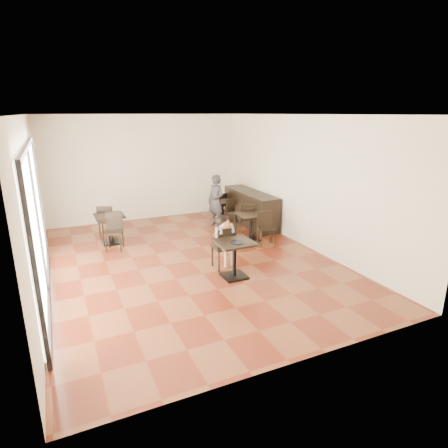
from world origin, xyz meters
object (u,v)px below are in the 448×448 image
child_table (234,259)px  child_chair (223,247)px  chair_mid_b (266,229)px  chair_back_b (235,213)px  cafe_table_mid (251,227)px  child (223,242)px  chair_left_a (107,221)px  cafe_table_left (110,229)px  chair_mid_a (246,218)px  chair_back_a (219,205)px  adult_patron (216,201)px  cafe_table_back (223,212)px  chair_left_b (114,232)px

child_table → child_chair: size_ratio=0.83×
chair_mid_b → chair_back_b: 1.82m
child_chair → cafe_table_mid: (1.43, 1.38, -0.11)m
child → chair_left_a: bearing=121.3°
child_chair → chair_back_b: size_ratio=1.16×
child → chair_mid_b: 1.79m
cafe_table_left → chair_mid_a: (3.53, -0.73, 0.05)m
chair_left_a → child_table: bearing=137.3°
child_table → chair_back_a: size_ratio=0.96×
adult_patron → chair_mid_a: adult_patron is taller
cafe_table_back → chair_mid_b: bearing=-87.0°
cafe_table_left → chair_left_a: (0.00, 0.55, 0.08)m
child_table → chair_back_a: 4.58m
cafe_table_mid → chair_back_b: size_ratio=0.89×
chair_back_a → chair_back_b: same height
child_chair → child: size_ratio=0.79×
cafe_table_left → cafe_table_back: 3.45m
chair_left_a → child_chair: bearing=141.1°
adult_patron → chair_mid_b: size_ratio=1.78×
child_chair → chair_left_b: bearing=-47.2°
chair_mid_b → chair_left_a: bearing=158.8°
child → child_table: bearing=-90.0°
cafe_table_left → child: bearing=-53.7°
chair_back_b → child_chair: bearing=-142.9°
chair_back_b → chair_left_b: bearing=166.6°
chair_mid_a → chair_back_b: chair_mid_a is taller
cafe_table_back → chair_mid_b: chair_mid_b is taller
cafe_table_left → chair_mid_a: chair_mid_a is taller
cafe_table_left → cafe_table_back: cafe_table_left is taller
chair_back_a → chair_left_a: bearing=-13.4°
cafe_table_left → chair_mid_a: size_ratio=0.87×
child_chair → chair_back_b: (1.59, 2.65, -0.06)m
child → chair_left_b: (-1.96, 2.11, -0.13)m
cafe_table_mid → child_chair: bearing=-136.1°
chair_mid_b → chair_left_a: 4.26m
child_table → cafe_table_mid: 2.40m
child_chair → cafe_table_back: (1.45, 3.20, -0.13)m
child_table → cafe_table_back: bearing=68.8°
child_table → chair_back_a: chair_back_a is taller
child_chair → chair_left_b: size_ratio=1.03×
chair_mid_a → chair_left_b: 3.53m
child_table → cafe_table_left: bearing=121.3°
child_table → child: (0.00, 0.55, 0.20)m
child → chair_left_b: child is taller
chair_mid_a → cafe_table_left: bearing=1.1°
chair_left_b → cafe_table_left: bearing=109.8°
adult_patron → cafe_table_mid: (0.33, -1.52, -0.41)m
chair_back_b → adult_patron: bearing=131.0°
cafe_table_back → chair_mid_b: (0.12, -2.37, 0.10)m
chair_mid_a → chair_back_b: bearing=-78.2°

